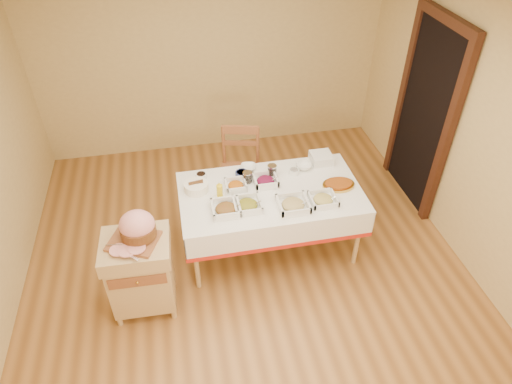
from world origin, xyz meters
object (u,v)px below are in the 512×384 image
preserve_jar_right (272,171)px  bread_basket (196,187)px  butcher_cart (141,271)px  dining_chair (240,170)px  mustard_bottle (220,191)px  dining_table (270,204)px  ham_on_board (137,228)px  plate_stack (321,158)px  brass_platter (338,185)px  preserve_jar_left (247,178)px

preserve_jar_right → bread_basket: 0.80m
butcher_cart → preserve_jar_right: size_ratio=6.75×
bread_basket → dining_chair: bearing=47.2°
dining_chair → preserve_jar_right: dining_chair is taller
bread_basket → mustard_bottle: bearing=-35.9°
dining_table → mustard_bottle: bearing=179.3°
ham_on_board → mustard_bottle: bearing=33.6°
butcher_cart → mustard_bottle: bearing=33.8°
bread_basket → plate_stack: bearing=9.8°
bread_basket → brass_platter: size_ratio=0.73×
butcher_cart → bread_basket: bearing=49.5°
butcher_cart → dining_chair: 1.72m
bread_basket → plate_stack: (1.38, 0.24, 0.00)m
mustard_bottle → ham_on_board: bearing=-146.4°
dining_chair → bread_basket: bearing=-132.8°
dining_table → bread_basket: bearing=167.4°
preserve_jar_left → mustard_bottle: (-0.31, -0.19, 0.03)m
preserve_jar_left → ham_on_board: bearing=-146.9°
butcher_cart → plate_stack: (1.98, 0.94, 0.33)m
dining_table → butcher_cart: 1.44m
mustard_bottle → bread_basket: (-0.22, 0.16, -0.04)m
dining_table → preserve_jar_right: preserve_jar_right is taller
butcher_cart → dining_chair: dining_chair is taller
dining_table → mustard_bottle: 0.57m
preserve_jar_right → mustard_bottle: (-0.58, -0.26, 0.03)m
butcher_cart → brass_platter: bearing=13.6°
butcher_cart → plate_stack: bearing=25.4°
ham_on_board → brass_platter: (1.97, 0.45, -0.18)m
preserve_jar_right → dining_chair: bearing=118.2°
dining_table → preserve_jar_left: 0.35m
bread_basket → brass_platter: 1.43m
dining_chair → preserve_jar_right: 0.62m
dining_table → ham_on_board: 1.42m
ham_on_board → brass_platter: size_ratio=1.29×
plate_stack → brass_platter: plate_stack is taller
brass_platter → plate_stack: bearing=95.0°
dining_table → dining_chair: size_ratio=1.79×
plate_stack → dining_chair: bearing=157.6°
dining_chair → mustard_bottle: size_ratio=5.45×
dining_chair → plate_stack: size_ratio=4.55×
butcher_cart → preserve_jar_left: size_ratio=6.90×
butcher_cart → ham_on_board: ham_on_board is taller
dining_table → plate_stack: 0.79m
dining_chair → brass_platter: dining_chair is taller
preserve_jar_right → plate_stack: 0.60m
dining_chair → preserve_jar_left: 0.62m
butcher_cart → preserve_jar_right: preserve_jar_right is taller
preserve_jar_right → bread_basket: bearing=-172.8°
plate_stack → mustard_bottle: bearing=-161.3°
dining_chair → plate_stack: (0.84, -0.35, 0.28)m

